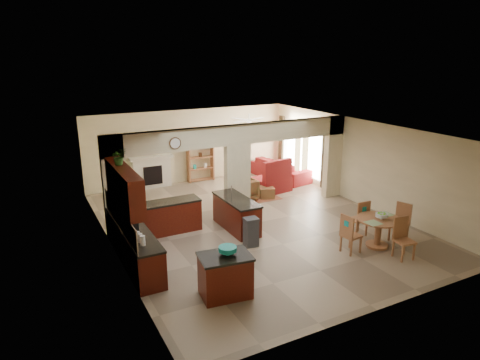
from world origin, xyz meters
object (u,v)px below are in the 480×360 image
kitchen_island (225,275)px  dining_table (378,228)px  armchair (244,189)px  sofa (281,169)px

kitchen_island → dining_table: size_ratio=1.00×
dining_table → armchair: (-1.33, 4.87, -0.15)m
sofa → armchair: sofa is taller
kitchen_island → armchair: kitchen_island is taller
sofa → kitchen_island: bearing=130.6°
kitchen_island → sofa: (5.70, 6.76, -0.08)m
dining_table → armchair: dining_table is taller
kitchen_island → armchair: size_ratio=1.41×
sofa → dining_table: bearing=160.4°
dining_table → armchair: size_ratio=1.41×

